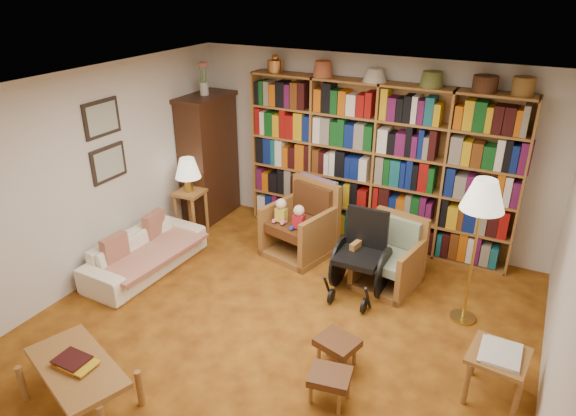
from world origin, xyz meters
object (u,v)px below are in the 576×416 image
Objects in this scene: armchair_sage at (390,258)px; floor_lamp at (483,201)px; sofa at (145,253)px; coffee_table at (77,370)px; side_table_papers at (498,361)px; footstool_a at (330,378)px; side_table_lamp at (191,203)px; armchair_leather at (303,224)px; wheelchair at (362,256)px; footstool_b at (337,344)px.

floor_lamp is (0.95, -0.34, 1.08)m from armchair_sage.
sofa is 1.42× the size of coffee_table.
sofa is 3.14× the size of side_table_papers.
floor_lamp is 4.06× the size of footstool_a.
armchair_leather is at bearing 9.44° from side_table_lamp.
side_table_lamp is 0.40× the size of floor_lamp.
footstool_a is at bearing -78.33° from wheelchair.
footstool_b is (-0.11, 0.43, 0.01)m from footstool_a.
armchair_sage is (2.80, 1.14, 0.08)m from sofa.
armchair_leather is (1.53, 1.36, 0.16)m from sofa.
armchair_leather reaches higher than footstool_b.
wheelchair is (1.02, -0.55, 0.06)m from armchair_leather.
floor_lamp is 3.71× the size of footstool_b.
armchair_sage is at bearing 90.26° from footstool_b.
wheelchair reaches higher than side_table_lamp.
armchair_sage is (1.27, -0.22, -0.08)m from armchair_leather.
footstool_a is (-1.26, -0.71, -0.15)m from side_table_papers.
side_table_lamp reaches higher than side_table_papers.
sofa is at bearing -138.37° from armchair_leather.
side_table_lamp is 4.48m from side_table_papers.
wheelchair is at bearing 179.51° from floor_lamp.
armchair_sage is (2.90, 0.05, -0.14)m from side_table_lamp.
armchair_leather is 2.50m from floor_lamp.
floor_lamp reaches higher than sofa.
side_table_papers is 1.31× the size of footstool_a.
side_table_lamp is 3.25m from coffee_table.
coffee_table is (-2.74, -2.76, -1.04)m from floor_lamp.
floor_lamp is 3.11× the size of side_table_papers.
coffee_table is (-0.53, -3.32, -0.03)m from armchair_leather.
floor_lamp is 4.03m from coffee_table.
wheelchair reaches higher than footstool_b.
sofa is 1.69× the size of armchair_leather.
side_table_papers is (1.62, -1.05, -0.06)m from wheelchair.
wheelchair is (-0.25, -0.33, 0.14)m from armchair_sage.
side_table_papers is at bearing 29.24° from footstool_a.
armchair_sage reaches higher than footstool_a.
floor_lamp is at bearing 112.30° from side_table_papers.
wheelchair is at bearing -28.43° from armchair_leather.
side_table_papers is (0.43, -1.04, -1.01)m from floor_lamp.
side_table_lamp is 0.65× the size of wheelchair.
armchair_leather reaches higher than sofa.
floor_lamp is 1.99m from footstool_b.
armchair_sage is 1.66m from footstool_b.
sofa is 4.10× the size of footstool_a.
side_table_papers is 1.45m from footstool_a.
coffee_table is (-1.80, -1.44, 0.11)m from footstool_b.
coffee_table is at bearing -151.56° from side_table_papers.
armchair_sage is 1.96m from side_table_papers.
armchair_leather is 2.28m from footstool_b.
armchair_leather is at bearing 124.12° from footstool_b.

